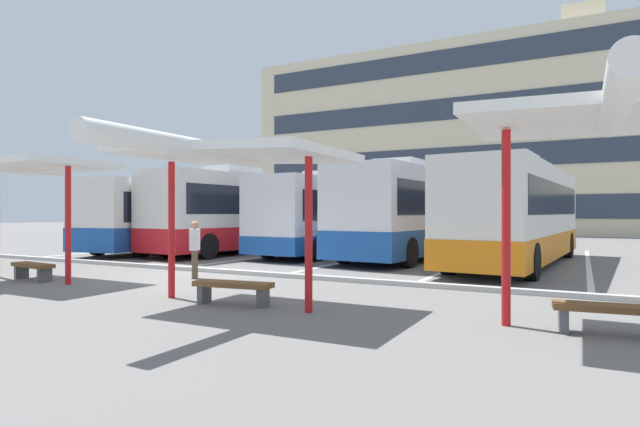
{
  "coord_description": "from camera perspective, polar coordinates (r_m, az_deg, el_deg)",
  "views": [
    {
      "loc": [
        9.58,
        -10.96,
        1.78
      ],
      "look_at": [
        2.36,
        2.76,
        1.76
      ],
      "focal_mm": 28.06,
      "sensor_mm": 36.0,
      "label": 1
    }
  ],
  "objects": [
    {
      "name": "bench_2",
      "position": [
        15.29,
        -29.94,
        -5.38
      ],
      "size": [
        1.58,
        0.6,
        0.45
      ],
      "color": "brown",
      "rests_on": "ground"
    },
    {
      "name": "bench_4",
      "position": [
        8.52,
        30.31,
        -9.74
      ],
      "size": [
        1.6,
        0.59,
        0.45
      ],
      "color": "brown",
      "rests_on": "ground"
    },
    {
      "name": "waiting_shelter_2",
      "position": [
        9.69,
        -10.69,
        6.48
      ],
      "size": [
        4.29,
        4.82,
        3.1
      ],
      "color": "red",
      "rests_on": "ground"
    },
    {
      "name": "coach_bus_3",
      "position": [
        20.29,
        10.87,
        -0.07
      ],
      "size": [
        3.44,
        10.77,
        3.76
      ],
      "color": "silver",
      "rests_on": "ground"
    },
    {
      "name": "lane_stripe_3",
      "position": [
        20.95,
        6.32,
        -4.79
      ],
      "size": [
        0.16,
        14.0,
        0.01
      ],
      "primitive_type": "cube",
      "color": "white",
      "rests_on": "ground"
    },
    {
      "name": "lane_stripe_2",
      "position": [
        22.66,
        -2.93,
        -4.42
      ],
      "size": [
        0.16,
        14.0,
        0.01
      ],
      "primitive_type": "cube",
      "color": "white",
      "rests_on": "ground"
    },
    {
      "name": "lane_stripe_5",
      "position": [
        19.51,
        28.28,
        -5.16
      ],
      "size": [
        0.16,
        14.0,
        0.01
      ],
      "primitive_type": "cube",
      "color": "white",
      "rests_on": "ground"
    },
    {
      "name": "lane_stripe_4",
      "position": [
        19.86,
        16.91,
        -5.06
      ],
      "size": [
        0.16,
        14.0,
        0.01
      ],
      "primitive_type": "cube",
      "color": "white",
      "rests_on": "ground"
    },
    {
      "name": "terminal_building",
      "position": [
        49.51,
        16.56,
        7.59
      ],
      "size": [
        38.32,
        12.5,
        19.23
      ],
      "color": "beige",
      "rests_on": "ground"
    },
    {
      "name": "coach_bus_0",
      "position": [
        25.28,
        -15.0,
        -0.35
      ],
      "size": [
        3.78,
        12.2,
        3.5
      ],
      "color": "silver",
      "rests_on": "ground"
    },
    {
      "name": "lane_stripe_0",
      "position": [
        27.47,
        -17.1,
        -3.64
      ],
      "size": [
        0.16,
        14.0,
        0.01
      ],
      "primitive_type": "cube",
      "color": "white",
      "rests_on": "ground"
    },
    {
      "name": "coach_bus_2",
      "position": [
        22.72,
        3.06,
        -0.29
      ],
      "size": [
        3.22,
        12.14,
        3.52
      ],
      "color": "silver",
      "rests_on": "ground"
    },
    {
      "name": "lane_stripe_1",
      "position": [
        24.88,
        -10.7,
        -4.02
      ],
      "size": [
        0.16,
        14.0,
        0.01
      ],
      "primitive_type": "cube",
      "color": "white",
      "rests_on": "ground"
    },
    {
      "name": "waiting_passenger_0",
      "position": [
        13.98,
        -14.1,
        -3.6
      ],
      "size": [
        0.42,
        0.5,
        1.56
      ],
      "color": "brown",
      "rests_on": "ground"
    },
    {
      "name": "waiting_shelter_1",
      "position": [
        15.09,
        -30.96,
        4.45
      ],
      "size": [
        4.04,
        4.45,
        3.17
      ],
      "color": "red",
      "rests_on": "ground"
    },
    {
      "name": "coach_bus_1",
      "position": [
        23.39,
        -7.47,
        -0.0
      ],
      "size": [
        3.57,
        11.68,
        3.79
      ],
      "color": "silver",
      "rests_on": "ground"
    },
    {
      "name": "coach_bus_4",
      "position": [
        18.37,
        21.66,
        -0.22
      ],
      "size": [
        3.42,
        11.36,
        3.65
      ],
      "color": "silver",
      "rests_on": "ground"
    },
    {
      "name": "bench_3",
      "position": [
        9.91,
        -9.9,
        -8.34
      ],
      "size": [
        1.63,
        0.63,
        0.45
      ],
      "color": "brown",
      "rests_on": "ground"
    },
    {
      "name": "platform_kerb",
      "position": [
        15.24,
        -11.49,
        -6.41
      ],
      "size": [
        44.0,
        0.24,
        0.12
      ],
      "primitive_type": "cube",
      "color": "#ADADA8",
      "rests_on": "ground"
    },
    {
      "name": "ground_plane",
      "position": [
        14.67,
        -13.38,
        -6.9
      ],
      "size": [
        160.0,
        160.0,
        0.0
      ],
      "primitive_type": "plane",
      "color": "slate"
    },
    {
      "name": "waiting_shelter_3",
      "position": [
        8.19,
        30.42,
        9.24
      ],
      "size": [
        3.89,
        4.71,
        3.33
      ],
      "color": "red",
      "rests_on": "ground"
    }
  ]
}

